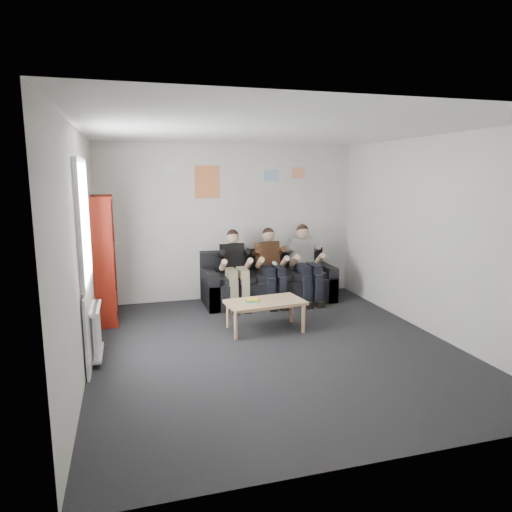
{
  "coord_description": "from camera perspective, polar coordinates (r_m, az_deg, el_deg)",
  "views": [
    {
      "loc": [
        -1.74,
        -5.29,
        2.19
      ],
      "look_at": [
        0.13,
        1.3,
        0.95
      ],
      "focal_mm": 32.0,
      "sensor_mm": 36.0,
      "label": 1
    }
  ],
  "objects": [
    {
      "name": "poster_blue",
      "position": [
        8.17,
        1.94,
        9.98
      ],
      "size": [
        0.25,
        0.01,
        0.2
      ],
      "primitive_type": "cube",
      "color": "#4296E3",
      "rests_on": "room_shell"
    },
    {
      "name": "person_left",
      "position": [
        7.52,
        -2.61,
        -1.6
      ],
      "size": [
        0.37,
        0.8,
        1.28
      ],
      "rotation": [
        0.0,
        0.0,
        0.12
      ],
      "color": "black",
      "rests_on": "sofa"
    },
    {
      "name": "poster_pink",
      "position": [
        8.33,
        5.27,
        10.29
      ],
      "size": [
        0.22,
        0.01,
        0.18
      ],
      "primitive_type": "cube",
      "color": "#BE3B6F",
      "rests_on": "room_shell"
    },
    {
      "name": "person_right",
      "position": [
        7.89,
        6.23,
        -0.96
      ],
      "size": [
        0.4,
        0.85,
        1.33
      ],
      "rotation": [
        0.0,
        0.0,
        -0.16
      ],
      "color": "silver",
      "rests_on": "sofa"
    },
    {
      "name": "bookshelf",
      "position": [
        7.11,
        -18.34,
        -0.39
      ],
      "size": [
        0.28,
        0.84,
        1.88
      ],
      "rotation": [
        0.0,
        0.0,
        0.07
      ],
      "color": "maroon",
      "rests_on": "ground"
    },
    {
      "name": "coffee_table",
      "position": [
        6.44,
        1.15,
        -6.07
      ],
      "size": [
        1.07,
        0.59,
        0.43
      ],
      "rotation": [
        0.0,
        0.0,
        0.11
      ],
      "color": "tan",
      "rests_on": "ground"
    },
    {
      "name": "window",
      "position": [
        5.63,
        -20.43,
        -2.28
      ],
      "size": [
        0.05,
        1.3,
        2.36
      ],
      "color": "white",
      "rests_on": "room_shell"
    },
    {
      "name": "room_shell",
      "position": [
        5.63,
        2.34,
        1.69
      ],
      "size": [
        5.0,
        5.0,
        5.0
      ],
      "color": "black",
      "rests_on": "ground"
    },
    {
      "name": "radiator",
      "position": [
        5.8,
        -19.27,
        -8.8
      ],
      "size": [
        0.1,
        0.64,
        0.6
      ],
      "color": "white",
      "rests_on": "ground"
    },
    {
      "name": "person_middle",
      "position": [
        7.68,
        1.91,
        -1.31
      ],
      "size": [
        0.38,
        0.81,
        1.29
      ],
      "rotation": [
        0.0,
        0.0,
        0.17
      ],
      "color": "#4D2C19",
      "rests_on": "sofa"
    },
    {
      "name": "poster_large",
      "position": [
        7.89,
        -6.15,
        9.19
      ],
      "size": [
        0.42,
        0.01,
        0.55
      ],
      "primitive_type": "cube",
      "color": "#E9B852",
      "rests_on": "room_shell"
    },
    {
      "name": "sofa",
      "position": [
        7.94,
        1.46,
        -3.42
      ],
      "size": [
        2.23,
        0.91,
        0.86
      ],
      "color": "black",
      "rests_on": "ground"
    },
    {
      "name": "poster_sign",
      "position": [
        7.81,
        -10.59,
        10.54
      ],
      "size": [
        0.2,
        0.01,
        0.14
      ],
      "primitive_type": "cube",
      "color": "silver",
      "rests_on": "room_shell"
    },
    {
      "name": "game_cases",
      "position": [
        6.35,
        -0.48,
        -5.64
      ],
      "size": [
        0.22,
        0.19,
        0.04
      ],
      "rotation": [
        0.0,
        0.0,
        -0.18
      ],
      "color": "silver",
      "rests_on": "coffee_table"
    }
  ]
}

